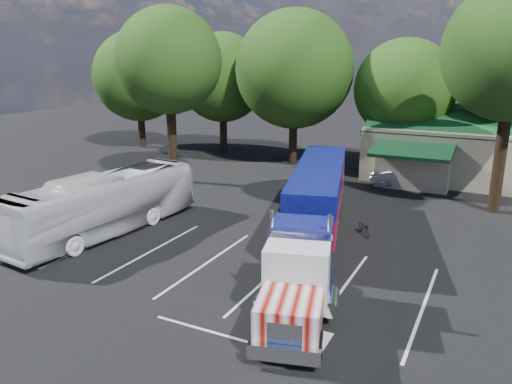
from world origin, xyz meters
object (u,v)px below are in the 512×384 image
at_px(bicycle, 365,227).
at_px(semi_truck, 314,207).
at_px(tour_bus, 105,204).
at_px(silver_sedan, 397,179).
at_px(woman, 281,221).

bearing_deg(bicycle, semi_truck, -152.85).
distance_m(bicycle, tour_bus, 13.90).
height_order(semi_truck, silver_sedan, semi_truck).
height_order(semi_truck, woman, semi_truck).
bearing_deg(bicycle, tour_bus, 170.68).
distance_m(bicycle, silver_sedan, 10.78).
height_order(tour_bus, silver_sedan, tour_bus).
relative_size(bicycle, silver_sedan, 0.43).
xyz_separation_m(semi_truck, bicycle, (1.71, 3.22, -1.77)).
height_order(bicycle, silver_sedan, silver_sedan).
bearing_deg(semi_truck, tour_bus, 179.07).
xyz_separation_m(semi_truck, woman, (-2.19, 0.96, -1.36)).
distance_m(woman, tour_bus, 9.40).
bearing_deg(semi_truck, silver_sedan, 69.83).
height_order(woman, silver_sedan, woman).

